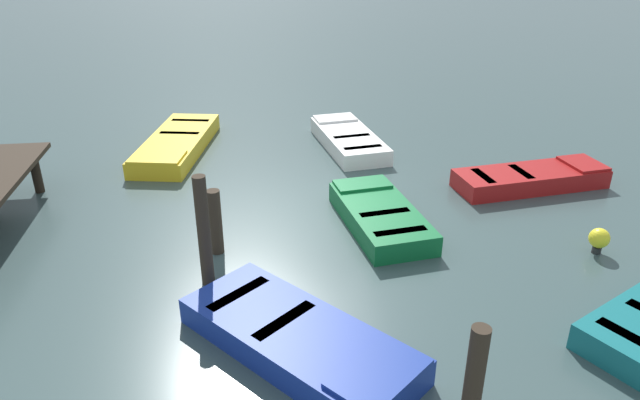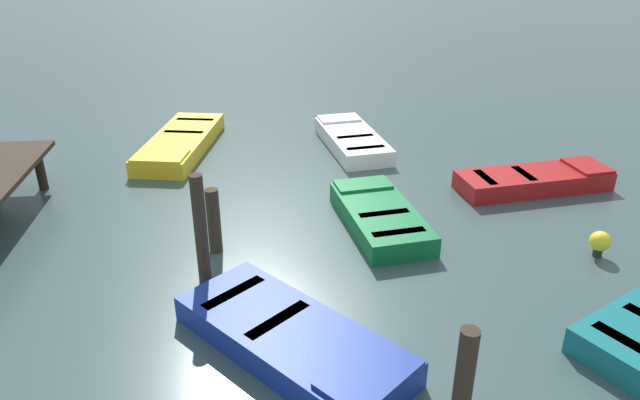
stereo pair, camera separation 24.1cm
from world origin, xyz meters
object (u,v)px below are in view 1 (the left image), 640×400
Objects in this scene: rowboat_red at (531,178)px; rowboat_green at (380,215)px; rowboat_blue at (300,340)px; marker_buoy at (599,239)px; mooring_piling_mid_right at (215,222)px; mooring_piling_far_right at (474,380)px; rowboat_white at (348,139)px; mooring_piling_near_right at (204,232)px; rowboat_yellow at (176,144)px.

rowboat_red is 1.19× the size of rowboat_green.
marker_buoy reaches higher than rowboat_blue.
rowboat_blue is 3.15m from mooring_piling_mid_right.
rowboat_blue is at bearing -159.37° from mooring_piling_mid_right.
rowboat_red is 7.14m from mooring_piling_mid_right.
mooring_piling_far_right is at bearing 171.04° from rowboat_green.
rowboat_green is at bearing -167.11° from rowboat_red.
mooring_piling_far_right reaches higher than rowboat_blue.
rowboat_green is at bearing 169.82° from rowboat_white.
rowboat_red is at bearing -138.38° from rowboat_white.
mooring_piling_near_right reaches higher than mooring_piling_mid_right.
rowboat_white is at bearing -34.76° from mooring_piling_mid_right.
rowboat_green is (-1.25, 3.79, 0.00)m from rowboat_red.
mooring_piling_mid_right reaches higher than rowboat_red.
rowboat_red is 2.91m from marker_buoy.
marker_buoy is (-2.90, 0.23, 0.07)m from rowboat_red.
rowboat_red is 2.86× the size of mooring_piling_mid_right.
rowboat_yellow is 8.58× the size of marker_buoy.
rowboat_blue is (-8.23, -2.11, 0.00)m from rowboat_yellow.
marker_buoy is at bearing -99.56° from mooring_piling_mid_right.
marker_buoy reaches higher than rowboat_yellow.
rowboat_white is 1.71× the size of mooring_piling_near_right.
mooring_piling_mid_right is (-1.77, 6.91, 0.39)m from rowboat_red.
rowboat_green is (-4.79, -4.13, 0.00)m from rowboat_yellow.
rowboat_yellow is 1.19× the size of rowboat_red.
mooring_piling_mid_right is at bearing -171.05° from rowboat_red.
rowboat_white is 2.69× the size of mooring_piling_mid_right.
rowboat_white is at bearing 132.53° from rowboat_red.
rowboat_yellow and rowboat_red have the same top height.
rowboat_yellow is 10.60m from mooring_piling_far_right.
mooring_piling_near_right is at bearing 174.02° from rowboat_blue.
mooring_piling_far_right is (-9.47, 0.55, 0.50)m from rowboat_white.
mooring_piling_far_right reaches higher than mooring_piling_mid_right.
rowboat_green is (3.45, -2.02, 0.00)m from rowboat_blue.
rowboat_white is 8.18m from rowboat_blue.
mooring_piling_mid_right reaches higher than rowboat_white.
mooring_piling_far_right reaches higher than rowboat_white.
mooring_piling_far_right is at bearing 170.33° from rowboat_white.
mooring_piling_near_right reaches higher than rowboat_blue.
rowboat_green is 2.03× the size of mooring_piling_far_right.
rowboat_red is 7.47m from rowboat_blue.
mooring_piling_mid_right is 2.51× the size of marker_buoy.
mooring_piling_far_right is 5.38m from mooring_piling_mid_right.
mooring_piling_far_right is (-1.62, -1.76, 0.50)m from rowboat_blue.
mooring_piling_near_right is (1.95, 1.26, 0.73)m from rowboat_blue.
rowboat_blue is 1.23× the size of rowboat_green.
marker_buoy is at bearing -99.96° from rowboat_red.
rowboat_red is 1.82× the size of mooring_piling_near_right.
rowboat_white is at bearing 124.85° from rowboat_blue.
rowboat_blue is at bearing 47.45° from mooring_piling_far_right.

